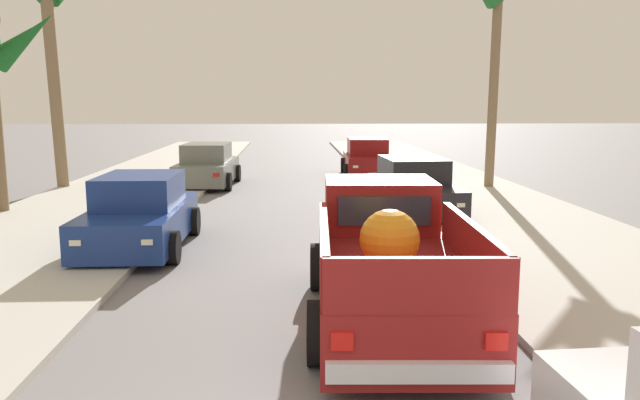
{
  "coord_description": "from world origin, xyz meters",
  "views": [
    {
      "loc": [
        -0.02,
        -3.53,
        3.04
      ],
      "look_at": [
        0.53,
        8.06,
        1.2
      ],
      "focal_mm": 35.21,
      "sensor_mm": 36.0,
      "label": 1
    }
  ],
  "objects_px": {
    "car_left_far": "(207,166)",
    "pickup_truck": "(388,263)",
    "car_left_near": "(367,159)",
    "palm_tree_right_fore": "(47,1)",
    "car_left_mid": "(413,189)",
    "car_right_near": "(140,215)"
  },
  "relations": [
    {
      "from": "car_left_near",
      "to": "car_left_mid",
      "type": "distance_m",
      "value": 8.77
    },
    {
      "from": "car_left_far",
      "to": "pickup_truck",
      "type": "bearing_deg",
      "value": -72.88
    },
    {
      "from": "car_left_mid",
      "to": "palm_tree_right_fore",
      "type": "xyz_separation_m",
      "value": [
        -11.17,
        5.11,
        5.54
      ]
    },
    {
      "from": "pickup_truck",
      "to": "car_right_near",
      "type": "height_order",
      "value": "pickup_truck"
    },
    {
      "from": "car_left_near",
      "to": "car_left_mid",
      "type": "height_order",
      "value": "same"
    },
    {
      "from": "car_right_near",
      "to": "car_left_far",
      "type": "xyz_separation_m",
      "value": [
        0.14,
        9.63,
        0.0
      ]
    },
    {
      "from": "car_left_near",
      "to": "car_left_far",
      "type": "distance_m",
      "value": 6.67
    },
    {
      "from": "pickup_truck",
      "to": "car_left_mid",
      "type": "bearing_deg",
      "value": 76.45
    },
    {
      "from": "car_left_mid",
      "to": "car_left_far",
      "type": "relative_size",
      "value": 1.0
    },
    {
      "from": "car_left_near",
      "to": "car_right_near",
      "type": "xyz_separation_m",
      "value": [
        -6.24,
        -12.35,
        0.0
      ]
    },
    {
      "from": "car_left_near",
      "to": "car_left_far",
      "type": "bearing_deg",
      "value": -156.0
    },
    {
      "from": "palm_tree_right_fore",
      "to": "car_left_mid",
      "type": "bearing_deg",
      "value": -24.58
    },
    {
      "from": "car_left_far",
      "to": "car_right_near",
      "type": "bearing_deg",
      "value": -90.85
    },
    {
      "from": "pickup_truck",
      "to": "car_left_mid",
      "type": "distance_m",
      "value": 8.22
    },
    {
      "from": "car_left_near",
      "to": "palm_tree_right_fore",
      "type": "xyz_separation_m",
      "value": [
        -11.01,
        -3.66,
        5.54
      ]
    },
    {
      "from": "car_left_far",
      "to": "car_left_near",
      "type": "bearing_deg",
      "value": 24.0
    },
    {
      "from": "car_left_far",
      "to": "palm_tree_right_fore",
      "type": "relative_size",
      "value": 0.56
    },
    {
      "from": "pickup_truck",
      "to": "car_left_mid",
      "type": "xyz_separation_m",
      "value": [
        1.93,
        7.99,
        -0.08
      ]
    },
    {
      "from": "car_left_mid",
      "to": "palm_tree_right_fore",
      "type": "distance_m",
      "value": 13.47
    },
    {
      "from": "pickup_truck",
      "to": "car_right_near",
      "type": "bearing_deg",
      "value": 135.34
    },
    {
      "from": "car_right_near",
      "to": "car_left_mid",
      "type": "distance_m",
      "value": 7.33
    },
    {
      "from": "car_left_near",
      "to": "car_left_far",
      "type": "height_order",
      "value": "same"
    }
  ]
}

